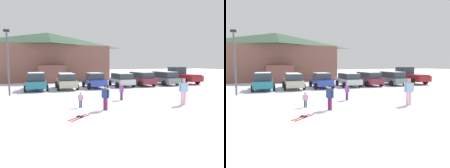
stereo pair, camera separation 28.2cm
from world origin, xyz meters
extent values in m
plane|color=white|center=(0.00, 0.00, 0.00)|extent=(160.00, 160.00, 0.00)
cube|color=brown|center=(-3.55, 26.02, 2.68)|extent=(17.99, 8.66, 5.36)
pyramid|color=#335138|center=(-3.55, 26.02, 6.42)|extent=(18.61, 9.28, 2.12)
cube|color=brown|center=(-3.44, 20.99, 1.20)|extent=(3.64, 1.88, 2.40)
cube|color=teal|center=(-5.55, 13.62, 0.63)|extent=(1.89, 4.50, 0.62)
cube|color=#2D3842|center=(-5.55, 13.40, 1.31)|extent=(1.62, 2.36, 0.75)
cube|color=white|center=(-5.55, 13.40, 1.72)|extent=(1.51, 2.24, 0.06)
cylinder|color=black|center=(-6.47, 15.03, 0.32)|extent=(0.24, 0.65, 0.64)
cylinder|color=black|center=(-4.55, 14.98, 0.32)|extent=(0.24, 0.65, 0.64)
cylinder|color=black|center=(-6.54, 12.26, 0.32)|extent=(0.24, 0.65, 0.64)
cylinder|color=black|center=(-4.62, 12.21, 0.32)|extent=(0.24, 0.65, 0.64)
cube|color=#B3AF90|center=(-2.64, 13.44, 0.64)|extent=(1.89, 4.61, 0.64)
cube|color=#2D3842|center=(-2.64, 13.34, 1.26)|extent=(1.64, 3.51, 0.61)
cube|color=white|center=(-2.64, 13.34, 1.60)|extent=(1.53, 3.33, 0.06)
cylinder|color=black|center=(-3.51, 14.88, 0.32)|extent=(0.24, 0.65, 0.64)
cylinder|color=black|center=(-1.66, 14.81, 0.32)|extent=(0.24, 0.65, 0.64)
cylinder|color=black|center=(-3.62, 12.06, 0.32)|extent=(0.24, 0.65, 0.64)
cylinder|color=black|center=(-1.77, 11.99, 0.32)|extent=(0.24, 0.65, 0.64)
cube|color=#2A419F|center=(0.35, 13.30, 0.62)|extent=(1.77, 4.10, 0.60)
cube|color=#2D3842|center=(0.34, 13.10, 1.25)|extent=(1.54, 2.14, 0.66)
cube|color=white|center=(0.34, 13.10, 1.61)|extent=(1.43, 2.03, 0.06)
cylinder|color=black|center=(-0.56, 14.58, 0.32)|extent=(0.23, 0.64, 0.64)
cylinder|color=black|center=(1.29, 14.55, 0.32)|extent=(0.23, 0.64, 0.64)
cylinder|color=black|center=(-0.60, 12.05, 0.32)|extent=(0.23, 0.64, 0.64)
cylinder|color=black|center=(1.25, 12.02, 0.32)|extent=(0.23, 0.64, 0.64)
cube|color=silver|center=(3.64, 13.46, 0.61)|extent=(2.00, 4.13, 0.58)
cube|color=#2D3842|center=(3.64, 13.37, 1.19)|extent=(1.74, 3.15, 0.58)
cube|color=white|center=(3.64, 13.37, 1.52)|extent=(1.62, 2.99, 0.06)
cylinder|color=black|center=(2.73, 14.75, 0.32)|extent=(0.25, 0.65, 0.64)
cylinder|color=black|center=(4.68, 14.66, 0.32)|extent=(0.25, 0.65, 0.64)
cylinder|color=black|center=(2.61, 12.25, 0.32)|extent=(0.25, 0.65, 0.64)
cylinder|color=black|center=(4.56, 12.16, 0.32)|extent=(0.25, 0.65, 0.64)
cube|color=maroon|center=(6.30, 13.61, 0.64)|extent=(1.84, 4.64, 0.63)
cube|color=#2D3842|center=(6.30, 13.52, 1.26)|extent=(1.61, 3.53, 0.62)
cube|color=white|center=(6.30, 13.52, 1.61)|extent=(1.50, 3.36, 0.06)
cylinder|color=black|center=(5.39, 15.06, 0.32)|extent=(0.23, 0.64, 0.64)
cylinder|color=black|center=(7.27, 15.02, 0.32)|extent=(0.23, 0.64, 0.64)
cylinder|color=black|center=(5.33, 12.20, 0.32)|extent=(0.23, 0.64, 0.64)
cylinder|color=black|center=(7.21, 12.16, 0.32)|extent=(0.23, 0.64, 0.64)
cube|color=gray|center=(9.42, 13.27, 0.61)|extent=(1.87, 4.41, 0.59)
cube|color=#2D3842|center=(9.41, 13.18, 1.25)|extent=(1.63, 3.36, 0.68)
cube|color=white|center=(9.41, 13.18, 1.62)|extent=(1.52, 3.19, 0.06)
cylinder|color=black|center=(8.50, 14.64, 0.32)|extent=(0.24, 0.65, 0.64)
cylinder|color=black|center=(10.40, 14.60, 0.32)|extent=(0.24, 0.65, 0.64)
cylinder|color=black|center=(8.43, 11.94, 0.32)|extent=(0.24, 0.65, 0.64)
cylinder|color=black|center=(10.33, 11.89, 0.32)|extent=(0.24, 0.65, 0.64)
cube|color=maroon|center=(12.73, 13.84, 0.75)|extent=(2.09, 5.44, 0.70)
cube|color=#2D3842|center=(12.70, 14.92, 1.62)|extent=(1.85, 1.77, 1.05)
cube|color=maroon|center=(12.75, 12.90, 1.16)|extent=(2.04, 3.01, 0.12)
cylinder|color=black|center=(11.61, 15.44, 0.40)|extent=(0.28, 0.81, 0.80)
cylinder|color=black|center=(13.76, 15.49, 0.40)|extent=(0.28, 0.81, 0.80)
cylinder|color=black|center=(11.69, 12.20, 0.40)|extent=(0.28, 0.81, 0.80)
cylinder|color=black|center=(13.84, 12.25, 0.40)|extent=(0.28, 0.81, 0.80)
cylinder|color=navy|center=(-3.25, 4.07, 0.22)|extent=(0.08, 0.08, 0.44)
cylinder|color=navy|center=(-3.16, 4.04, 0.22)|extent=(0.08, 0.08, 0.44)
cube|color=#E199B9|center=(-3.21, 4.05, 0.59)|extent=(0.24, 0.19, 0.31)
cylinder|color=#E199B9|center=(-3.34, 4.09, 0.60)|extent=(0.06, 0.06, 0.29)
cylinder|color=#E199B9|center=(-3.08, 4.01, 0.60)|extent=(0.06, 0.06, 0.29)
sphere|color=tan|center=(-3.21, 4.05, 0.81)|extent=(0.11, 0.11, 0.11)
cylinder|color=#3A9552|center=(-3.21, 4.05, 0.87)|extent=(0.11, 0.11, 0.05)
cylinder|color=#EFA9BC|center=(2.96, 2.50, 0.41)|extent=(0.15, 0.15, 0.82)
cylinder|color=#EFA9BC|center=(3.13, 2.44, 0.41)|extent=(0.15, 0.15, 0.82)
cube|color=#96BADA|center=(3.05, 2.47, 1.11)|extent=(0.46, 0.35, 0.58)
cylinder|color=#96BADA|center=(2.80, 2.55, 1.12)|extent=(0.11, 0.11, 0.55)
cylinder|color=#96BADA|center=(3.29, 2.39, 1.12)|extent=(0.11, 0.11, 0.55)
sphere|color=tan|center=(3.05, 2.47, 1.50)|extent=(0.21, 0.21, 0.21)
cylinder|color=pink|center=(3.05, 2.47, 1.62)|extent=(0.20, 0.20, 0.10)
cylinder|color=#7E2B58|center=(-2.10, 2.93, 0.35)|extent=(0.13, 0.13, 0.69)
cylinder|color=#7E2B58|center=(-2.01, 2.81, 0.35)|extent=(0.13, 0.13, 0.69)
cube|color=navy|center=(-2.05, 2.87, 0.94)|extent=(0.36, 0.39, 0.49)
cylinder|color=navy|center=(-2.17, 3.05, 0.95)|extent=(0.09, 0.09, 0.46)
cylinder|color=navy|center=(-1.94, 2.69, 0.95)|extent=(0.09, 0.09, 0.46)
sphere|color=tan|center=(-2.05, 2.87, 1.27)|extent=(0.18, 0.18, 0.18)
cylinder|color=#26232D|center=(-2.05, 2.87, 1.36)|extent=(0.17, 0.17, 0.08)
cylinder|color=#6F3353|center=(0.08, 5.32, 0.29)|extent=(0.10, 0.10, 0.57)
cylinder|color=#6F3353|center=(0.03, 5.44, 0.29)|extent=(0.10, 0.10, 0.57)
cube|color=#9251B1|center=(0.05, 5.38, 0.77)|extent=(0.25, 0.32, 0.40)
cylinder|color=#9251B1|center=(0.11, 5.22, 0.78)|extent=(0.08, 0.08, 0.38)
cylinder|color=#9251B1|center=(0.00, 5.55, 0.78)|extent=(0.08, 0.08, 0.38)
sphere|color=tan|center=(0.05, 5.38, 1.05)|extent=(0.15, 0.15, 0.15)
cylinder|color=pink|center=(0.05, 5.38, 1.13)|extent=(0.14, 0.14, 0.07)
cube|color=red|center=(-3.71, 1.73, 0.01)|extent=(1.12, 0.99, 0.02)
cube|color=black|center=(-3.67, 1.76, 0.05)|extent=(0.20, 0.19, 0.06)
cube|color=red|center=(-3.84, 1.88, 0.01)|extent=(1.12, 0.99, 0.02)
cube|color=black|center=(-3.80, 1.91, 0.05)|extent=(0.20, 0.19, 0.06)
cylinder|color=#515459|center=(-7.66, 10.58, 2.54)|extent=(0.14, 0.14, 5.07)
cube|color=#232326|center=(-7.66, 10.58, 5.22)|extent=(0.44, 0.24, 0.20)
camera|label=1|loc=(-5.73, -7.53, 2.59)|focal=32.00mm
camera|label=2|loc=(-5.46, -7.64, 2.59)|focal=32.00mm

